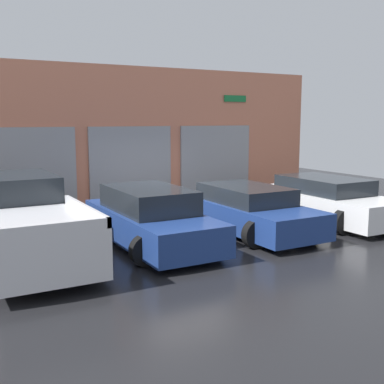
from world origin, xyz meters
TOP-DOWN VIEW (x-y plane):
  - ground_plane at (0.00, 0.00)m, footprint 28.00×28.00m
  - shophouse_building at (-0.01, 3.28)m, footprint 13.53×0.68m
  - pickup_truck at (-4.16, -0.87)m, footprint 2.45×5.04m
  - sedan_white at (4.16, -1.09)m, footprint 2.24×4.62m
  - sedan_side at (-1.39, -1.09)m, footprint 2.15×4.52m
  - van_right at (1.39, -1.09)m, footprint 2.21×4.51m
  - parking_stripe_left at (-2.77, -1.12)m, footprint 0.12×2.20m
  - parking_stripe_centre at (-0.00, -1.12)m, footprint 0.12×2.20m
  - parking_stripe_right at (2.77, -1.12)m, footprint 0.12×2.20m
  - parking_stripe_far_right at (5.54, -1.12)m, footprint 0.12×2.20m

SIDE VIEW (x-z plane):
  - ground_plane at x=0.00m, z-range 0.00..0.00m
  - parking_stripe_left at x=-2.77m, z-range 0.00..0.01m
  - parking_stripe_centre at x=0.00m, z-range 0.00..0.01m
  - parking_stripe_right at x=2.77m, z-range 0.00..0.01m
  - parking_stripe_far_right at x=5.54m, z-range 0.00..0.01m
  - van_right at x=1.39m, z-range -0.02..1.19m
  - sedan_white at x=4.16m, z-range -0.03..1.25m
  - sedan_side at x=-1.39m, z-range -0.04..1.31m
  - pickup_truck at x=-4.16m, z-range -0.04..1.65m
  - shophouse_building at x=-0.01m, z-range -0.04..4.53m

